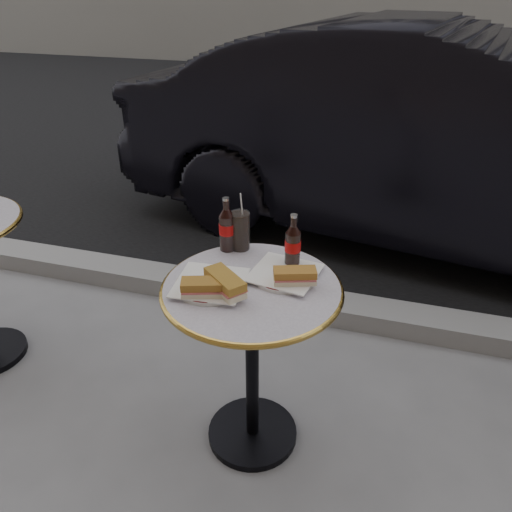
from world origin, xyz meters
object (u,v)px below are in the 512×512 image
(plate_left, at_px, (210,285))
(plate_right, at_px, (285,275))
(bistro_table, at_px, (252,367))
(cola_glass, at_px, (240,231))
(parked_car, at_px, (441,138))
(cola_bottle_left, at_px, (227,224))
(cola_bottle_right, at_px, (293,241))

(plate_left, relative_size, plate_right, 1.04)
(bistro_table, xyz_separation_m, cola_glass, (-0.12, 0.24, 0.44))
(parked_car, bearing_deg, plate_left, 169.46)
(cola_bottle_left, height_order, parked_car, parked_car)
(bistro_table, bearing_deg, plate_right, 43.86)
(bistro_table, distance_m, cola_bottle_right, 0.51)
(plate_right, relative_size, cola_glass, 1.53)
(bistro_table, xyz_separation_m, plate_right, (0.09, 0.09, 0.37))
(cola_bottle_left, bearing_deg, bistro_table, -52.93)
(cola_bottle_left, xyz_separation_m, cola_bottle_right, (0.26, -0.05, -0.00))
(cola_bottle_left, bearing_deg, plate_left, -83.37)
(plate_right, distance_m, parked_car, 2.09)
(bistro_table, distance_m, plate_right, 0.39)
(bistro_table, xyz_separation_m, plate_left, (-0.13, -0.04, 0.37))
(plate_left, bearing_deg, cola_bottle_left, 96.63)
(bistro_table, height_order, parked_car, parked_car)
(plate_right, height_order, cola_glass, cola_glass)
(bistro_table, xyz_separation_m, cola_bottle_right, (0.10, 0.16, 0.47))
(cola_bottle_left, height_order, cola_glass, cola_bottle_left)
(plate_left, relative_size, parked_car, 0.06)
(cola_glass, bearing_deg, cola_bottle_right, -19.27)
(bistro_table, height_order, cola_glass, cola_glass)
(plate_left, bearing_deg, parked_car, 69.55)
(plate_right, bearing_deg, bistro_table, -136.14)
(cola_bottle_left, relative_size, cola_glass, 1.42)
(plate_left, relative_size, cola_glass, 1.59)
(cola_bottle_left, relative_size, cola_bottle_right, 1.04)
(bistro_table, height_order, cola_bottle_left, cola_bottle_left)
(cola_bottle_right, bearing_deg, plate_left, -138.75)
(cola_bottle_right, bearing_deg, cola_bottle_left, 168.50)
(cola_glass, bearing_deg, bistro_table, -63.71)
(cola_glass, bearing_deg, cola_bottle_left, -152.84)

